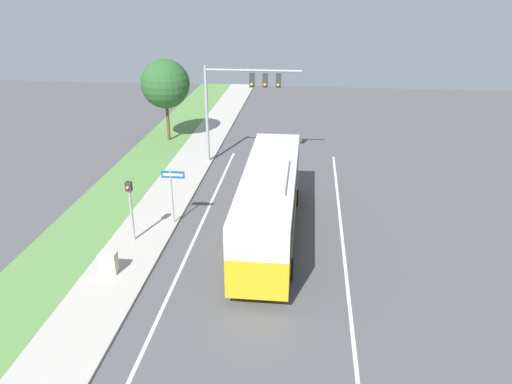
{
  "coord_description": "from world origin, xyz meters",
  "views": [
    {
      "loc": [
        1.69,
        -19.07,
        11.73
      ],
      "look_at": [
        -0.75,
        3.69,
        1.9
      ],
      "focal_mm": 35.0,
      "sensor_mm": 36.0,
      "label": 1
    }
  ],
  "objects_px": {
    "utility_cabinet": "(109,263)",
    "signal_gantry": "(239,93)",
    "bus": "(270,198)",
    "street_sign": "(172,188)",
    "pedestrian_signal": "(130,202)"
  },
  "relations": [
    {
      "from": "signal_gantry",
      "to": "utility_cabinet",
      "type": "xyz_separation_m",
      "value": [
        -3.6,
        -14.56,
        -4.23
      ]
    },
    {
      "from": "pedestrian_signal",
      "to": "street_sign",
      "type": "height_order",
      "value": "pedestrian_signal"
    },
    {
      "from": "bus",
      "to": "street_sign",
      "type": "xyz_separation_m",
      "value": [
        -4.96,
        0.77,
        0.0
      ]
    },
    {
      "from": "pedestrian_signal",
      "to": "bus",
      "type": "bearing_deg",
      "value": 11.19
    },
    {
      "from": "bus",
      "to": "pedestrian_signal",
      "type": "height_order",
      "value": "bus"
    },
    {
      "from": "utility_cabinet",
      "to": "signal_gantry",
      "type": "bearing_deg",
      "value": 76.09
    },
    {
      "from": "pedestrian_signal",
      "to": "utility_cabinet",
      "type": "bearing_deg",
      "value": -91.43
    },
    {
      "from": "pedestrian_signal",
      "to": "street_sign",
      "type": "xyz_separation_m",
      "value": [
        1.47,
        2.04,
        -0.08
      ]
    },
    {
      "from": "bus",
      "to": "utility_cabinet",
      "type": "relative_size",
      "value": 12.48
    },
    {
      "from": "street_sign",
      "to": "signal_gantry",
      "type": "bearing_deg",
      "value": 77.85
    },
    {
      "from": "pedestrian_signal",
      "to": "utility_cabinet",
      "type": "distance_m",
      "value": 3.33
    },
    {
      "from": "bus",
      "to": "street_sign",
      "type": "height_order",
      "value": "bus"
    },
    {
      "from": "utility_cabinet",
      "to": "street_sign",
      "type": "bearing_deg",
      "value": 72.82
    },
    {
      "from": "signal_gantry",
      "to": "utility_cabinet",
      "type": "height_order",
      "value": "signal_gantry"
    },
    {
      "from": "signal_gantry",
      "to": "bus",
      "type": "bearing_deg",
      "value": -74.28
    }
  ]
}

